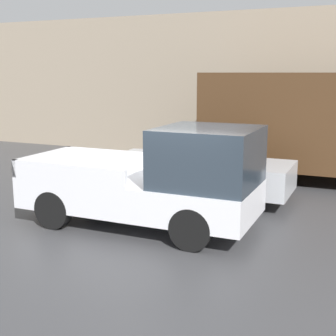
% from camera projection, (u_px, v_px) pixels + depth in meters
% --- Properties ---
extents(ground_plane, '(60.00, 60.00, 0.00)m').
position_uv_depth(ground_plane, '(181.00, 234.00, 9.62)').
color(ground_plane, '#3D3D3F').
extents(building_wall, '(28.00, 0.15, 5.50)m').
position_uv_depth(building_wall, '(274.00, 87.00, 17.05)').
color(building_wall, gray).
rests_on(building_wall, ground).
extents(pickup_truck, '(5.05, 2.09, 2.21)m').
position_uv_depth(pickup_truck, '(160.00, 181.00, 9.81)').
color(pickup_truck, silver).
rests_on(pickup_truck, ground).
extents(car, '(4.81, 1.84, 1.64)m').
position_uv_depth(car, '(200.00, 167.00, 12.30)').
color(car, '#B7BABF').
rests_on(car, ground).
extents(delivery_truck, '(7.91, 2.63, 3.27)m').
position_uv_depth(delivery_truck, '(326.00, 124.00, 13.93)').
color(delivery_truck, '#472D19').
rests_on(delivery_truck, ground).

